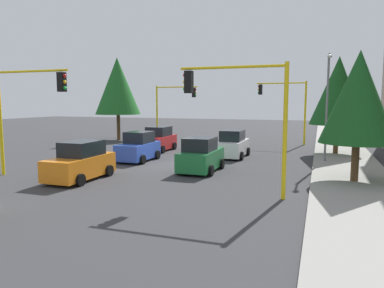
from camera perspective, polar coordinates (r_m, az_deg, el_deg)
The scene contains 15 objects.
ground_plane at distance 23.12m, azimuth -3.24°, elevation -3.28°, with size 120.00×120.00×0.00m, color #353538.
sidewalk_kerb at distance 26.35m, azimuth 22.94°, elevation -2.41°, with size 80.00×4.00×0.15m, color gray.
traffic_signal_far_right at distance 37.89m, azimuth -3.05°, elevation 6.67°, with size 0.36×4.59×5.64m.
traffic_signal_near_right at distance 20.87m, azimuth -24.73°, elevation 6.16°, with size 0.36×4.59×5.70m.
traffic_signal_near_left at distance 15.33m, azimuth 7.73°, elevation 6.45°, with size 0.36×4.59×5.57m.
traffic_signal_far_left at distance 35.14m, azimuth 14.54°, elevation 6.71°, with size 0.36×4.59×5.87m.
street_lamp_curbside at distance 24.62m, azimuth 20.54°, elevation 7.08°, with size 2.15×0.28×7.00m.
tree_roadside_near at distance 19.08m, azimuth 24.73°, elevation 6.70°, with size 3.54×3.54×6.43m.
tree_opposite_side at distance 38.53m, azimuth -11.64°, elevation 8.91°, with size 4.64×4.64×8.49m.
tree_roadside_mid at distance 29.04m, azimuth 22.02°, elevation 7.77°, with size 4.01×4.01×7.31m.
car_blue at distance 24.82m, azimuth -8.42°, elevation -0.57°, with size 3.61×2.02×1.98m.
car_orange at distance 19.51m, azimuth -17.13°, elevation -2.76°, with size 4.04×2.06×1.98m.
car_white at distance 26.25m, azimuth 6.43°, elevation -0.14°, with size 3.89×1.98×1.98m.
car_green at distance 20.81m, azimuth 1.39°, elevation -1.89°, with size 3.77×2.09×1.98m.
car_red at distance 29.66m, azimuth -5.33°, elevation 0.65°, with size 3.86×2.09×1.98m.
Camera 1 is at (21.00, 8.81, 4.00)m, focal length 33.89 mm.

